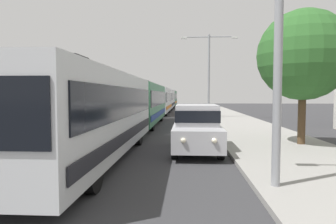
% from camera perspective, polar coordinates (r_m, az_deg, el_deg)
% --- Properties ---
extents(bus_lead, '(2.58, 11.48, 3.21)m').
position_cam_1_polar(bus_lead, '(10.81, -14.19, -0.03)').
color(bus_lead, silver).
rests_on(bus_lead, ground_plane).
extents(bus_second_in_line, '(2.58, 11.87, 3.21)m').
position_cam_1_polar(bus_second_in_line, '(22.69, -4.82, 1.76)').
color(bus_second_in_line, '#33724C').
rests_on(bus_second_in_line, ground_plane).
extents(bus_middle, '(2.58, 11.00, 3.21)m').
position_cam_1_polar(bus_middle, '(35.42, -1.82, 2.32)').
color(bus_middle, silver).
rests_on(bus_middle, ground_plane).
extents(bus_fourth_in_line, '(2.58, 11.28, 3.21)m').
position_cam_1_polar(bus_fourth_in_line, '(47.14, -0.49, 2.56)').
color(bus_fourth_in_line, silver).
rests_on(bus_fourth_in_line, ground_plane).
extents(bus_rear, '(2.58, 10.95, 3.21)m').
position_cam_1_polar(bus_rear, '(59.35, 0.33, 2.72)').
color(bus_rear, '#33724C').
rests_on(bus_rear, ground_plane).
extents(white_suv, '(1.86, 4.52, 1.90)m').
position_cam_1_polar(white_suv, '(12.09, 5.45, -2.73)').
color(white_suv, '#B7B7BC').
rests_on(white_suv, ground_plane).
extents(box_truck_oncoming, '(2.35, 7.84, 3.15)m').
position_cam_1_polar(box_truck_oncoming, '(69.24, -1.95, 2.82)').
color(box_truck_oncoming, '#B7B7BC').
rests_on(box_truck_oncoming, ground_plane).
extents(streetlamp_mid, '(5.28, 0.28, 7.78)m').
position_cam_1_polar(streetlamp_mid, '(28.68, 7.80, 8.49)').
color(streetlamp_mid, gray).
rests_on(streetlamp_mid, sidewalk).
extents(roadside_tree, '(3.90, 3.90, 5.81)m').
position_cam_1_polar(roadside_tree, '(14.32, 24.42, 9.83)').
color(roadside_tree, '#4C3823').
rests_on(roadside_tree, sidewalk).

